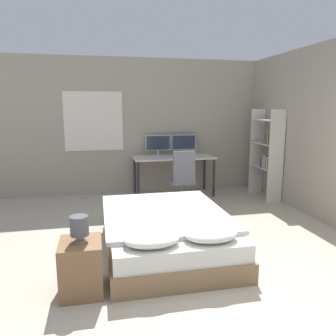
# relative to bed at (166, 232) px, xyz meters

# --- Properties ---
(ground_plane) EXTENTS (20.00, 20.00, 0.00)m
(ground_plane) POSITION_rel_bed_xyz_m (0.43, -1.38, -0.23)
(ground_plane) COLOR #B2A893
(wall_back) EXTENTS (12.00, 0.08, 2.70)m
(wall_back) POSITION_rel_bed_xyz_m (0.41, 2.92, 1.12)
(wall_back) COLOR #9E9384
(wall_back) RESTS_ON ground_plane
(bed) EXTENTS (1.48, 2.05, 0.54)m
(bed) POSITION_rel_bed_xyz_m (0.00, 0.00, 0.00)
(bed) COLOR #846647
(bed) RESTS_ON ground_plane
(nightstand) EXTENTS (0.39, 0.43, 0.51)m
(nightstand) POSITION_rel_bed_xyz_m (-0.98, -0.76, 0.02)
(nightstand) COLOR brown
(nightstand) RESTS_ON ground_plane
(bedside_lamp) EXTENTS (0.17, 0.17, 0.25)m
(bedside_lamp) POSITION_rel_bed_xyz_m (-0.98, -0.76, 0.43)
(bedside_lamp) COLOR gray
(bedside_lamp) RESTS_ON nightstand
(desk) EXTENTS (1.59, 0.68, 0.78)m
(desk) POSITION_rel_bed_xyz_m (0.67, 2.51, 0.46)
(desk) COLOR beige
(desk) RESTS_ON ground_plane
(monitor_left) EXTENTS (0.51, 0.16, 0.41)m
(monitor_left) POSITION_rel_bed_xyz_m (0.41, 2.75, 0.78)
(monitor_left) COLOR #B7B7BC
(monitor_left) RESTS_ON desk
(monitor_right) EXTENTS (0.51, 0.16, 0.41)m
(monitor_right) POSITION_rel_bed_xyz_m (0.94, 2.75, 0.78)
(monitor_right) COLOR #B7B7BC
(monitor_right) RESTS_ON desk
(keyboard) EXTENTS (0.42, 0.13, 0.02)m
(keyboard) POSITION_rel_bed_xyz_m (0.67, 2.28, 0.55)
(keyboard) COLOR #B7B7BC
(keyboard) RESTS_ON desk
(computer_mouse) EXTENTS (0.07, 0.05, 0.04)m
(computer_mouse) POSITION_rel_bed_xyz_m (0.97, 2.28, 0.56)
(computer_mouse) COLOR #B7B7BC
(computer_mouse) RESTS_ON desk
(office_chair) EXTENTS (0.52, 0.52, 1.01)m
(office_chair) POSITION_rel_bed_xyz_m (0.65, 1.73, 0.16)
(office_chair) COLOR black
(office_chair) RESTS_ON ground_plane
(bookshelf) EXTENTS (0.30, 0.77, 1.70)m
(bookshelf) POSITION_rel_bed_xyz_m (2.37, 1.88, 0.68)
(bookshelf) COLOR beige
(bookshelf) RESTS_ON ground_plane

